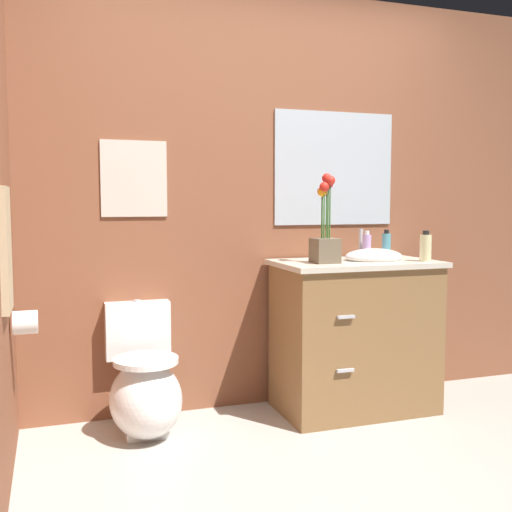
{
  "coord_description": "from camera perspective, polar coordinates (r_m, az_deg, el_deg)",
  "views": [
    {
      "loc": [
        -1.21,
        -2.04,
        1.24
      ],
      "look_at": [
        -0.15,
        1.05,
        0.95
      ],
      "focal_mm": 42.32,
      "sensor_mm": 36.0,
      "label": 1
    }
  ],
  "objects": [
    {
      "name": "hanging_towel",
      "position": [
        2.72,
        -22.57,
        0.6
      ],
      "size": [
        0.03,
        0.28,
        0.52
      ],
      "primitive_type": "cube",
      "color": "tan"
    },
    {
      "name": "hand_wash_bottle",
      "position": [
        3.73,
        10.42,
        0.93
      ],
      "size": [
        0.05,
        0.05,
        0.17
      ],
      "color": "#B28CBF",
      "rests_on": "vanity_cabinet"
    },
    {
      "name": "ground_plane",
      "position": [
        2.68,
        11.24,
        -22.56
      ],
      "size": [
        9.34,
        9.34,
        0.0
      ],
      "primitive_type": "plane",
      "color": "#B2ADA3"
    },
    {
      "name": "toilet_paper_roll",
      "position": [
        3.03,
        -20.96,
        -5.88
      ],
      "size": [
        0.11,
        0.11,
        0.11
      ],
      "primitive_type": "cylinder",
      "rotation": [
        0.0,
        1.57,
        0.0
      ],
      "color": "white"
    },
    {
      "name": "soap_bottle",
      "position": [
        3.8,
        12.21,
        1.01
      ],
      "size": [
        0.05,
        0.05,
        0.18
      ],
      "color": "teal",
      "rests_on": "vanity_cabinet"
    },
    {
      "name": "wall_poster",
      "position": [
        3.47,
        -11.45,
        7.17
      ],
      "size": [
        0.37,
        0.01,
        0.43
      ],
      "primitive_type": "cube",
      "color": "beige"
    },
    {
      "name": "vanity_cabinet",
      "position": [
        3.66,
        9.34,
        -7.26
      ],
      "size": [
        0.94,
        0.56,
        1.08
      ],
      "color": "brown",
      "rests_on": "ground_plane"
    },
    {
      "name": "wall_back",
      "position": [
        3.75,
        3.23,
        5.25
      ],
      "size": [
        4.36,
        0.05,
        2.5
      ],
      "primitive_type": "cube",
      "color": "brown",
      "rests_on": "ground_plane"
    },
    {
      "name": "toilet",
      "position": [
        3.36,
        -10.5,
        -12.26
      ],
      "size": [
        0.38,
        0.59,
        0.69
      ],
      "color": "white",
      "rests_on": "ground_plane"
    },
    {
      "name": "wall_mirror",
      "position": [
        3.84,
        7.43,
        8.2
      ],
      "size": [
        0.8,
        0.01,
        0.7
      ],
      "primitive_type": "cube",
      "color": "#B2BCC6"
    },
    {
      "name": "flower_vase",
      "position": [
        3.43,
        6.55,
        2.26
      ],
      "size": [
        0.14,
        0.14,
        0.51
      ],
      "color": "brown",
      "rests_on": "vanity_cabinet"
    },
    {
      "name": "lotion_bottle",
      "position": [
        3.64,
        15.74,
        0.79
      ],
      "size": [
        0.07,
        0.07,
        0.18
      ],
      "color": "beige",
      "rests_on": "vanity_cabinet"
    }
  ]
}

